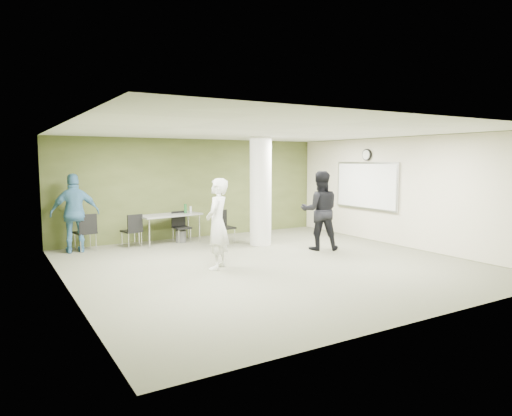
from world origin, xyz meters
TOP-DOWN VIEW (x-y plane):
  - floor at (0.00, 0.00)m, footprint 8.00×8.00m
  - ceiling at (0.00, 0.00)m, footprint 8.00×8.00m
  - wall_back at (0.00, 4.00)m, footprint 8.00×2.80m
  - wall_left at (-4.00, 0.00)m, footprint 0.02×8.00m
  - wall_right_cream at (4.00, 0.00)m, footprint 0.02×8.00m
  - column at (1.00, 2.00)m, footprint 0.56×0.56m
  - whiteboard at (3.92, 1.20)m, footprint 0.05×2.30m
  - wall_clock at (3.92, 1.20)m, footprint 0.06×0.32m
  - folding_table at (-0.97, 3.37)m, footprint 1.74×0.98m
  - wastebasket at (-0.67, 3.39)m, footprint 0.28×0.28m
  - chair_back_left at (-3.08, 3.44)m, footprint 0.53×0.53m
  - chair_back_right at (-1.99, 3.25)m, footprint 0.51×0.51m
  - chair_table_left at (-0.68, 3.38)m, footprint 0.45×0.45m
  - chair_table_right at (0.24, 2.66)m, footprint 0.51×0.51m
  - woman_white at (-1.13, 0.17)m, footprint 0.79×0.79m
  - man_black at (1.91, 0.69)m, footprint 1.19×1.11m
  - man_blue at (-3.33, 3.40)m, footprint 1.14×0.54m

SIDE VIEW (x-z plane):
  - floor at x=0.00m, z-range 0.00..0.00m
  - wastebasket at x=-0.67m, z-range 0.00..0.33m
  - chair_table_left at x=-0.68m, z-range 0.07..0.90m
  - chair_back_right at x=-1.99m, z-range 0.07..0.93m
  - chair_table_right at x=0.24m, z-range 0.07..0.95m
  - chair_back_left at x=-3.08m, z-range 0.08..0.99m
  - folding_table at x=-0.97m, z-range 0.22..1.25m
  - woman_white at x=-1.13m, z-range 0.00..1.84m
  - man_blue at x=-3.33m, z-range 0.00..1.89m
  - man_black at x=1.91m, z-range 0.00..1.94m
  - wall_back at x=0.00m, z-range 1.39..1.41m
  - wall_left at x=-4.00m, z-range 0.00..2.80m
  - wall_right_cream at x=4.00m, z-range 0.00..2.80m
  - column at x=1.00m, z-range 0.00..2.80m
  - whiteboard at x=3.92m, z-range 0.85..2.15m
  - wall_clock at x=3.92m, z-range 2.19..2.51m
  - ceiling at x=0.00m, z-range 2.80..2.80m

